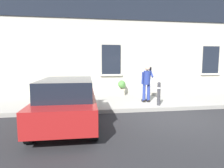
{
  "coord_description": "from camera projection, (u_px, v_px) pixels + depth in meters",
  "views": [
    {
      "loc": [
        -3.18,
        -6.34,
        2.0
      ],
      "look_at": [
        -1.99,
        1.6,
        1.1
      ],
      "focal_mm": 30.03,
      "sensor_mm": 36.0,
      "label": 1
    }
  ],
  "objects": [
    {
      "name": "bollard_near_person",
      "position": [
        159.0,
        93.0,
        8.18
      ],
      "size": [
        0.15,
        0.15,
        1.04
      ],
      "color": "#333338",
      "rests_on": "sidewalk"
    },
    {
      "name": "curb_edge",
      "position": [
        161.0,
        109.0,
        7.84
      ],
      "size": [
        24.0,
        0.12,
        0.15
      ],
      "primitive_type": "cube",
      "color": "gray",
      "rests_on": "ground"
    },
    {
      "name": "person_on_phone",
      "position": [
        147.0,
        81.0,
        8.81
      ],
      "size": [
        0.51,
        0.49,
        1.75
      ],
      "rotation": [
        0.0,
        0.0,
        0.28
      ],
      "color": "navy",
      "rests_on": "sidewalk"
    },
    {
      "name": "planter_terracotta",
      "position": [
        84.0,
        88.0,
        10.47
      ],
      "size": [
        0.44,
        0.44,
        0.86
      ],
      "color": "#B25B38",
      "rests_on": "sidewalk"
    },
    {
      "name": "planter_olive",
      "position": [
        42.0,
        90.0,
        9.87
      ],
      "size": [
        0.44,
        0.44,
        0.86
      ],
      "color": "#606B38",
      "rests_on": "sidewalk"
    },
    {
      "name": "planter_cream",
      "position": [
        122.0,
        87.0,
        10.79
      ],
      "size": [
        0.44,
        0.44,
        0.86
      ],
      "color": "beige",
      "rests_on": "sidewalk"
    },
    {
      "name": "entrance_stoop",
      "position": [
        164.0,
        91.0,
        11.28
      ],
      "size": [
        1.93,
        0.96,
        0.48
      ],
      "color": "#9E998E",
      "rests_on": "sidewalk"
    },
    {
      "name": "ground_plane",
      "position": [
        171.0,
        117.0,
        6.93
      ],
      "size": [
        80.0,
        80.0,
        0.0
      ],
      "primitive_type": "plane",
      "color": "#232326"
    },
    {
      "name": "hatchback_car_red",
      "position": [
        68.0,
        101.0,
        6.08
      ],
      "size": [
        1.84,
        4.09,
        1.5
      ],
      "color": "maroon",
      "rests_on": "ground"
    },
    {
      "name": "building_facade",
      "position": [
        135.0,
        35.0,
        11.71
      ],
      "size": [
        24.0,
        1.52,
        7.5
      ],
      "color": "#B2AD9E",
      "rests_on": "ground"
    },
    {
      "name": "sidewalk",
      "position": [
        146.0,
        100.0,
        9.67
      ],
      "size": [
        24.0,
        3.6,
        0.15
      ],
      "primitive_type": "cube",
      "color": "#99968E",
      "rests_on": "ground"
    }
  ]
}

